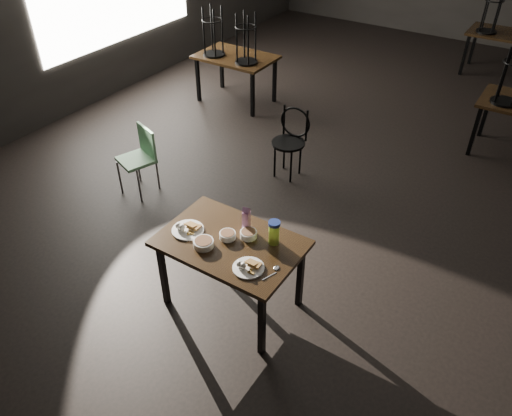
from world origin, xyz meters
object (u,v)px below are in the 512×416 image
Objects in this scene: juice_carton at (246,219)px; school_chair at (140,154)px; main_table at (231,248)px; bentwood_chair at (291,137)px; water_bottle at (274,232)px.

school_chair is (-2.00, 0.74, -0.37)m from juice_carton.
juice_carton reaches higher than school_chair.
main_table is at bearing -97.10° from juice_carton.
main_table is at bearing -6.12° from school_chair.
juice_carton is 2.17m from bentwood_chair.
water_bottle is at bearing 30.36° from main_table.
main_table is 0.41m from water_bottle.
bentwood_chair reaches higher than main_table.
water_bottle is (0.29, -0.02, 0.00)m from juice_carton.
school_chair is (-1.30, -1.28, -0.03)m from bentwood_chair.
school_chair is (-1.97, 0.95, -0.18)m from main_table.
water_bottle reaches higher than main_table.
juice_carton is 0.27× the size of bentwood_chair.
juice_carton is 0.29× the size of school_chair.
water_bottle is at bearing -4.40° from juice_carton.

